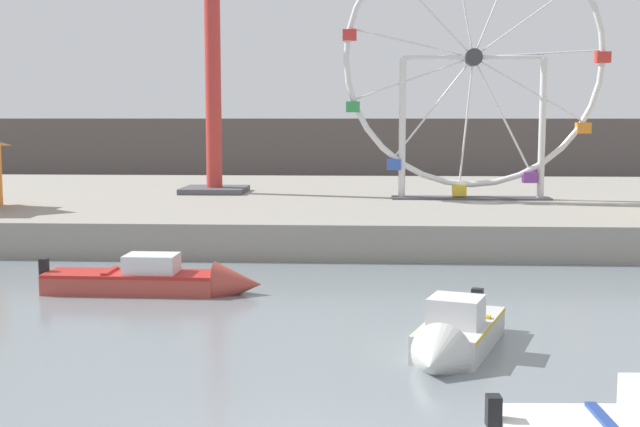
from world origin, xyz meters
name	(u,v)px	position (x,y,z in m)	size (l,w,h in m)	color
quay_promenade	(347,206)	(0.00, 27.26, 0.58)	(110.00, 22.14, 1.17)	gray
distant_town_skyline	(354,151)	(0.00, 47.85, 2.20)	(140.00, 3.00, 4.40)	#564C47
motorboat_faded_red	(164,280)	(-4.37, 11.32, 0.34)	(5.83, 1.32, 1.32)	#B24238
motorboat_pale_grey	(453,337)	(2.53, 5.97, 0.36)	(2.40, 4.13, 1.41)	silver
ferris_wheel_white_frame	(473,63)	(5.15, 24.99, 6.70)	(10.72, 1.20, 11.02)	silver
drop_tower_red_tower	(212,15)	(-5.91, 27.32, 8.92)	(2.80, 2.80, 16.31)	#BC332D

